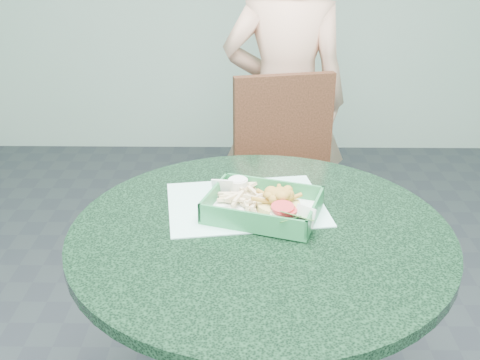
{
  "coord_description": "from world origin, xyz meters",
  "views": [
    {
      "loc": [
        -0.04,
        -1.25,
        1.49
      ],
      "look_at": [
        -0.05,
        0.1,
        0.86
      ],
      "focal_mm": 42.0,
      "sensor_mm": 36.0,
      "label": 1
    }
  ],
  "objects_px": {
    "cafe_table": "(259,289)",
    "crab_sandwich": "(277,203)",
    "sauce_ramekin": "(229,194)",
    "dining_chair": "(283,177)",
    "diner_person": "(285,104)",
    "food_basket": "(263,216)"
  },
  "relations": [
    {
      "from": "cafe_table",
      "to": "crab_sandwich",
      "type": "xyz_separation_m",
      "value": [
        0.04,
        0.08,
        0.22
      ]
    },
    {
      "from": "cafe_table",
      "to": "sauce_ramekin",
      "type": "distance_m",
      "value": 0.27
    },
    {
      "from": "dining_chair",
      "to": "diner_person",
      "type": "relative_size",
      "value": 0.62
    },
    {
      "from": "diner_person",
      "to": "food_basket",
      "type": "distance_m",
      "value": 1.08
    },
    {
      "from": "crab_sandwich",
      "to": "sauce_ramekin",
      "type": "bearing_deg",
      "value": 158.71
    },
    {
      "from": "dining_chair",
      "to": "crab_sandwich",
      "type": "bearing_deg",
      "value": -107.36
    },
    {
      "from": "diner_person",
      "to": "crab_sandwich",
      "type": "xyz_separation_m",
      "value": [
        -0.09,
        -1.05,
        0.05
      ]
    },
    {
      "from": "sauce_ramekin",
      "to": "diner_person",
      "type": "bearing_deg",
      "value": 77.74
    },
    {
      "from": "cafe_table",
      "to": "food_basket",
      "type": "relative_size",
      "value": 3.44
    },
    {
      "from": "cafe_table",
      "to": "diner_person",
      "type": "bearing_deg",
      "value": 83.4
    },
    {
      "from": "dining_chair",
      "to": "food_basket",
      "type": "bearing_deg",
      "value": -110.04
    },
    {
      "from": "cafe_table",
      "to": "dining_chair",
      "type": "xyz_separation_m",
      "value": [
        0.11,
        0.83,
        -0.05
      ]
    },
    {
      "from": "food_basket",
      "to": "crab_sandwich",
      "type": "height_order",
      "value": "crab_sandwich"
    },
    {
      "from": "dining_chair",
      "to": "crab_sandwich",
      "type": "distance_m",
      "value": 0.8
    },
    {
      "from": "food_basket",
      "to": "dining_chair",
      "type": "bearing_deg",
      "value": 82.04
    },
    {
      "from": "food_basket",
      "to": "crab_sandwich",
      "type": "relative_size",
      "value": 2.47
    },
    {
      "from": "cafe_table",
      "to": "food_basket",
      "type": "distance_m",
      "value": 0.2
    },
    {
      "from": "cafe_table",
      "to": "crab_sandwich",
      "type": "distance_m",
      "value": 0.24
    },
    {
      "from": "diner_person",
      "to": "food_basket",
      "type": "bearing_deg",
      "value": 85.46
    },
    {
      "from": "cafe_table",
      "to": "crab_sandwich",
      "type": "bearing_deg",
      "value": 61.93
    },
    {
      "from": "diner_person",
      "to": "food_basket",
      "type": "xyz_separation_m",
      "value": [
        -0.12,
        -1.07,
        0.02
      ]
    },
    {
      "from": "dining_chair",
      "to": "sauce_ramekin",
      "type": "bearing_deg",
      "value": -118.06
    }
  ]
}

